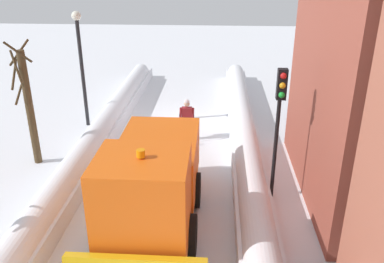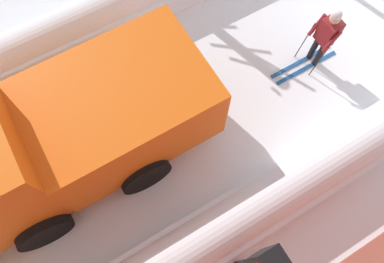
% 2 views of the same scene
% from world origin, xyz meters
% --- Properties ---
extents(plow_truck, '(3.20, 5.98, 3.12)m').
position_xyz_m(plow_truck, '(-0.10, 7.84, 1.48)').
color(plow_truck, orange).
rests_on(plow_truck, ground).
extents(skier, '(0.62, 1.80, 1.81)m').
position_xyz_m(skier, '(-0.59, 1.72, 1.00)').
color(skier, black).
rests_on(skier, ground).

